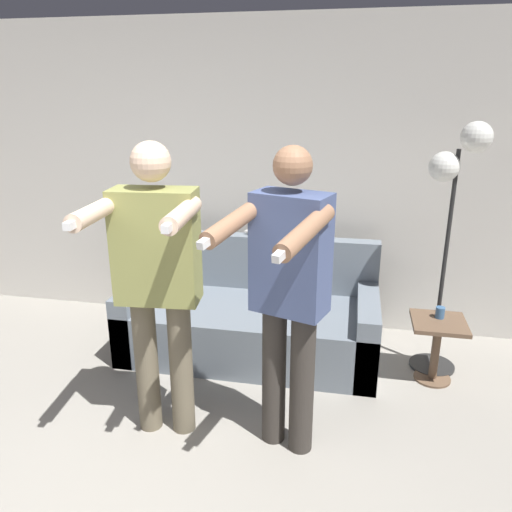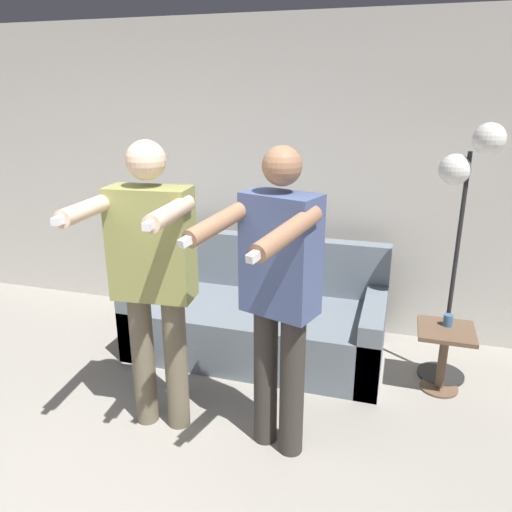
{
  "view_description": "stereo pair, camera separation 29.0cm",
  "coord_description": "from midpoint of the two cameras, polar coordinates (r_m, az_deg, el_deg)",
  "views": [
    {
      "loc": [
        1.17,
        -1.4,
        2.03
      ],
      "look_at": [
        0.57,
        1.6,
        1.0
      ],
      "focal_mm": 35.0,
      "sensor_mm": 36.0,
      "label": 1
    },
    {
      "loc": [
        1.45,
        -1.33,
        2.03
      ],
      "look_at": [
        0.57,
        1.6,
        1.0
      ],
      "focal_mm": 35.0,
      "sensor_mm": 36.0,
      "label": 2
    }
  ],
  "objects": [
    {
      "name": "wall_back",
      "position": [
        4.42,
        -0.81,
        9.05
      ],
      "size": [
        10.0,
        0.05,
        2.6
      ],
      "color": "beige",
      "rests_on": "ground_plane"
    },
    {
      "name": "couch",
      "position": [
        4.04,
        2.35,
        -7.24
      ],
      "size": [
        1.97,
        0.92,
        0.87
      ],
      "color": "slate",
      "rests_on": "ground_plane"
    },
    {
      "name": "person_left",
      "position": [
        2.89,
        -8.99,
        -1.72
      ],
      "size": [
        0.58,
        0.71,
        1.77
      ],
      "rotation": [
        0.0,
        0.0,
        0.09
      ],
      "color": "#6B604C",
      "rests_on": "ground_plane"
    },
    {
      "name": "person_right",
      "position": [
        2.68,
        5.66,
        -3.85
      ],
      "size": [
        0.6,
        0.76,
        1.77
      ],
      "rotation": [
        0.0,
        0.0,
        -0.31
      ],
      "color": "#38332D",
      "rests_on": "ground_plane"
    },
    {
      "name": "cat",
      "position": [
        4.1,
        5.21,
        3.02
      ],
      "size": [
        0.42,
        0.14,
        0.15
      ],
      "color": "silver",
      "rests_on": "couch"
    },
    {
      "name": "floor_lamp",
      "position": [
        3.63,
        25.09,
        6.82
      ],
      "size": [
        0.39,
        0.34,
        1.83
      ],
      "color": "black",
      "rests_on": "ground_plane"
    },
    {
      "name": "side_table",
      "position": [
        3.79,
        22.82,
        -9.63
      ],
      "size": [
        0.37,
        0.37,
        0.47
      ],
      "color": "brown",
      "rests_on": "ground_plane"
    },
    {
      "name": "cup",
      "position": [
        3.76,
        23.21,
        -6.81
      ],
      "size": [
        0.06,
        0.06,
        0.08
      ],
      "color": "#3D6693",
      "rests_on": "side_table"
    }
  ]
}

